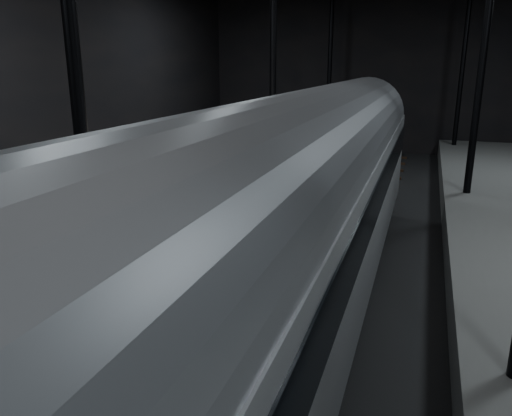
% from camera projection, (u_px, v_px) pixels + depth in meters
% --- Properties ---
extents(ground, '(44.00, 44.00, 0.00)m').
position_uv_depth(ground, '(322.00, 292.00, 12.78)').
color(ground, black).
rests_on(ground, ground).
extents(platform_left, '(9.00, 43.80, 1.00)m').
position_uv_depth(platform_left, '(76.00, 241.00, 14.96)').
color(platform_left, '#595956').
rests_on(platform_left, ground).
extents(tactile_strip, '(0.50, 43.80, 0.01)m').
position_uv_depth(tactile_strip, '(205.00, 241.00, 13.50)').
color(tactile_strip, olive).
rests_on(tactile_strip, platform_left).
extents(track, '(2.40, 43.00, 0.24)m').
position_uv_depth(track, '(322.00, 290.00, 12.76)').
color(track, '#3F3328').
rests_on(track, ground).
extents(train, '(2.83, 18.86, 5.04)m').
position_uv_depth(train, '(310.00, 204.00, 10.44)').
color(train, '#A3A7AB').
rests_on(train, ground).
extents(woman, '(0.64, 0.47, 1.64)m').
position_uv_depth(woman, '(226.00, 186.00, 16.08)').
color(woman, tan).
rests_on(woman, platform_left).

